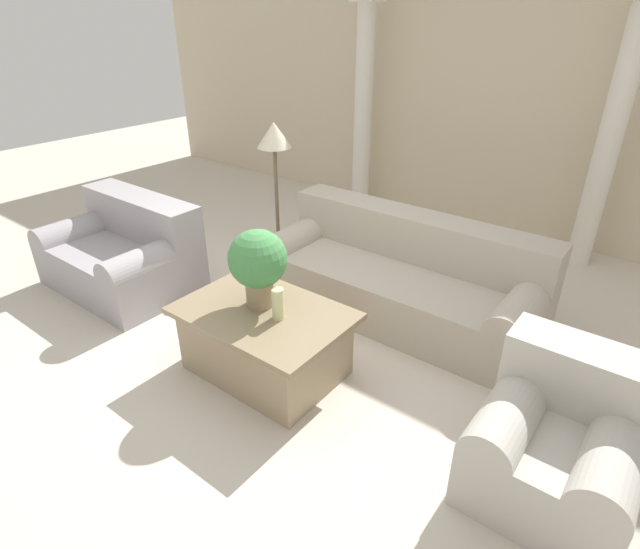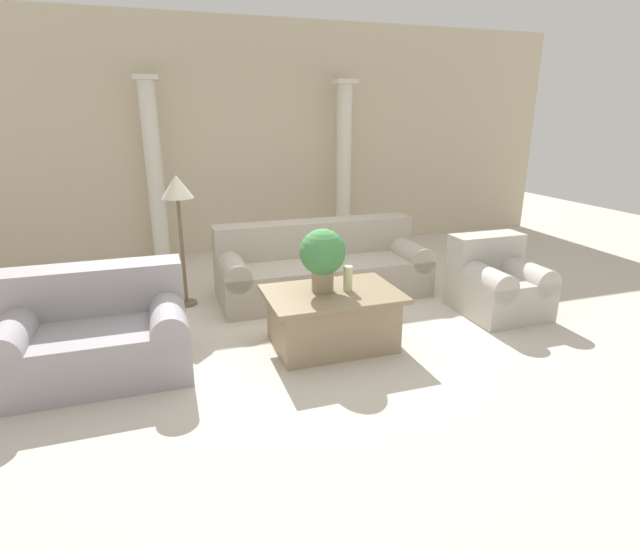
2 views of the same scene
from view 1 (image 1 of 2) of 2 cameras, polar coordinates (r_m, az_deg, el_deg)
ground_plane at (r=3.92m, az=-2.91°, el=-7.32°), size 16.00×16.00×0.00m
wall_back at (r=5.98m, az=17.84°, el=20.41°), size 10.00×0.06×3.20m
sofa_long at (r=4.17m, az=9.19°, el=-0.23°), size 2.29×0.90×0.79m
loveseat at (r=4.86m, az=-21.46°, el=2.44°), size 1.35×0.90×0.79m
coffee_table at (r=3.48m, az=-6.28°, el=-7.51°), size 1.14×0.78×0.49m
potted_plant at (r=3.26m, az=-7.12°, el=1.41°), size 0.39×0.39×0.54m
pillar_candle at (r=3.20m, az=-4.83°, el=-3.36°), size 0.08×0.08×0.22m
floor_lamp at (r=4.78m, az=-5.23°, el=14.47°), size 0.32×0.32×1.37m
column_left at (r=6.26m, az=4.97°, el=18.38°), size 0.30×0.30×2.40m
column_right at (r=5.34m, az=30.19°, el=13.18°), size 0.30×0.30×2.40m
armchair at (r=2.95m, az=25.68°, el=-16.55°), size 0.76×0.82×0.76m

